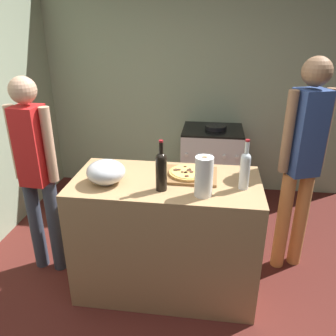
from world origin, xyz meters
TOP-DOWN VIEW (x-y plane):
  - ground_plane at (0.00, 1.25)m, footprint 3.86×3.11m
  - kitchen_wall_rear at (0.00, 2.56)m, footprint 3.86×0.10m
  - counter at (0.04, 0.68)m, footprint 1.33×0.67m
  - cutting_board at (0.19, 0.76)m, footprint 0.40×0.32m
  - pizza at (0.19, 0.76)m, footprint 0.29×0.29m
  - mixing_bowl at (-0.36, 0.58)m, footprint 0.27×0.27m
  - paper_towel_roll at (0.31, 0.49)m, footprint 0.12×0.12m
  - wine_bottle_amber at (0.03, 0.53)m, footprint 0.07×0.07m
  - wine_bottle_dark at (0.57, 0.62)m, footprint 0.07×0.07m
  - stove at (0.35, 2.16)m, footprint 0.66×0.58m
  - person_in_stripes at (-0.98, 0.76)m, footprint 0.36×0.21m
  - person_in_red at (1.04, 1.07)m, footprint 0.36×0.27m

SIDE VIEW (x-z plane):
  - ground_plane at x=0.00m, z-range -0.02..0.00m
  - stove at x=0.35m, z-range -0.02..0.89m
  - counter at x=0.04m, z-range 0.00..0.93m
  - person_in_stripes at x=-0.98m, z-range 0.11..1.73m
  - cutting_board at x=0.19m, z-range 0.93..0.95m
  - pizza at x=0.19m, z-range 0.94..0.97m
  - mixing_bowl at x=-0.36m, z-range 0.93..1.09m
  - person_in_red at x=1.04m, z-range 0.14..1.89m
  - paper_towel_roll at x=0.31m, z-range 0.92..1.19m
  - wine_bottle_dark at x=0.57m, z-range 0.90..1.24m
  - wine_bottle_amber at x=0.03m, z-range 0.90..1.25m
  - kitchen_wall_rear at x=0.00m, z-range 0.00..2.60m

